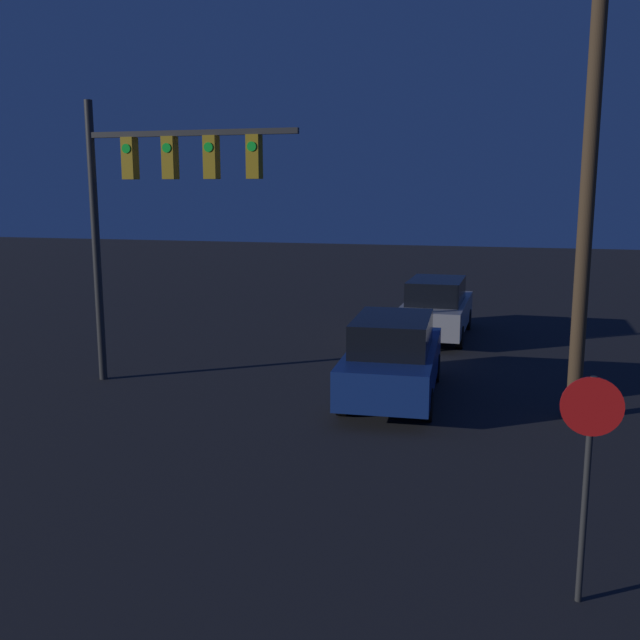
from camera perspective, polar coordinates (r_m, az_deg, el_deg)
name	(u,v)px	position (r m, az deg, el deg)	size (l,w,h in m)	color
car_near	(393,357)	(15.14, 5.86, -2.95)	(2.07, 4.91, 1.78)	navy
car_far	(436,308)	(21.61, 9.29, 0.97)	(1.87, 4.85, 1.78)	#99999E
traffic_signal_mast	(155,188)	(16.19, -13.10, 10.28)	(4.91, 0.30, 6.31)	#2D2D2D
stop_sign	(589,451)	(7.99, 20.70, -9.75)	(0.63, 0.07, 2.50)	#2D2D2D
utility_pole	(591,146)	(14.11, 20.84, 12.90)	(1.63, 0.28, 9.99)	#4C3823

